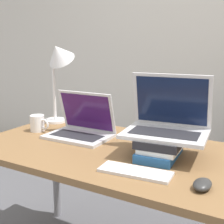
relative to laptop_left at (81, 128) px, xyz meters
The scene contains 9 objects.
wall_back 1.56m from the laptop_left, 76.80° to the left, with size 8.00×0.05×2.70m.
desk 0.36m from the laptop_left, 15.02° to the right, with size 1.53×0.73×0.70m.
laptop_left is the anchor object (origin of this frame).
book_stack 0.49m from the laptop_left, ahead, with size 0.21×0.29×0.10m.
laptop_on_books 0.50m from the laptop_left, ahead, with size 0.39×0.30×0.27m.
wireless_keyboard 0.55m from the laptop_left, 32.11° to the right, with size 0.29×0.13×0.01m.
mouse 0.78m from the laptop_left, 22.10° to the right, with size 0.06×0.10×0.03m.
mug 0.28m from the laptop_left, behind, with size 0.12×0.08×0.09m.
desk_lamp 0.45m from the laptop_left, 151.31° to the left, with size 0.23×0.20×0.52m.
Camera 1 is at (0.62, -0.86, 1.20)m, focal length 50.00 mm.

